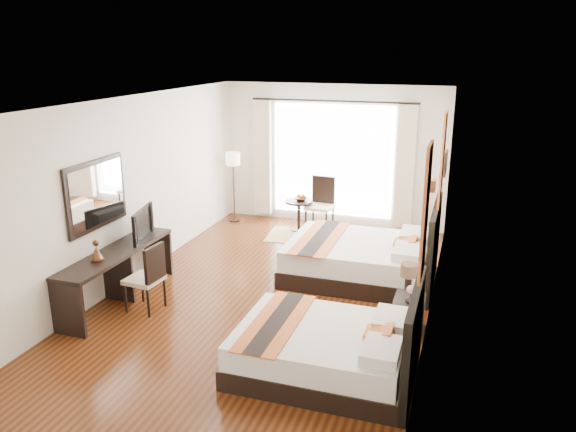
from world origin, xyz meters
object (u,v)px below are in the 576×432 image
(console_desk, at_px, (118,276))
(desk_chair, at_px, (146,290))
(bed_near, at_px, (330,349))
(television, at_px, (138,224))
(nightstand, at_px, (408,314))
(table_lamp, at_px, (409,272))
(vase, at_px, (411,295))
(fruit_bowl, at_px, (301,199))
(floor_lamp, at_px, (233,164))
(bed_far, at_px, (365,258))
(side_table, at_px, (299,216))
(window_chair, at_px, (320,215))

(console_desk, bearing_deg, desk_chair, -14.41)
(bed_near, bearing_deg, television, 156.83)
(nightstand, relative_size, desk_chair, 0.48)
(table_lamp, xyz_separation_m, vase, (0.07, -0.30, -0.17))
(table_lamp, bearing_deg, desk_chair, -169.11)
(bed_near, xyz_separation_m, console_desk, (-3.31, 0.86, 0.09))
(nightstand, distance_m, fruit_bowl, 4.26)
(console_desk, bearing_deg, vase, 3.26)
(table_lamp, distance_m, television, 3.97)
(bed_near, relative_size, floor_lamp, 1.37)
(bed_far, distance_m, vase, 1.89)
(vase, bearing_deg, bed_near, -124.26)
(nightstand, distance_m, television, 4.08)
(console_desk, height_order, side_table, console_desk)
(floor_lamp, height_order, side_table, floor_lamp)
(bed_far, relative_size, table_lamp, 6.41)
(bed_far, xyz_separation_m, window_chair, (-1.27, 2.05, -0.01))
(vase, height_order, side_table, vase)
(television, distance_m, side_table, 3.66)
(bed_near, xyz_separation_m, desk_chair, (-2.78, 0.72, 0.00))
(bed_far, bearing_deg, bed_near, -87.17)
(floor_lamp, bearing_deg, window_chair, -1.89)
(desk_chair, height_order, floor_lamp, floor_lamp)
(vase, bearing_deg, window_chair, 120.04)
(vase, distance_m, window_chair, 4.29)
(television, xyz_separation_m, fruit_bowl, (1.52, 3.29, -0.35))
(table_lamp, distance_m, desk_chair, 3.54)
(desk_chair, bearing_deg, console_desk, -9.54)
(bed_near, height_order, vase, bed_near)
(console_desk, relative_size, floor_lamp, 1.52)
(vase, height_order, floor_lamp, floor_lamp)
(bed_near, height_order, side_table, bed_near)
(vase, distance_m, side_table, 4.41)
(nightstand, xyz_separation_m, side_table, (-2.51, 3.42, 0.08))
(nightstand, xyz_separation_m, console_desk, (-4.02, -0.40, 0.16))
(fruit_bowl, bearing_deg, table_lamp, -53.57)
(console_desk, relative_size, fruit_bowl, 9.10)
(fruit_bowl, xyz_separation_m, window_chair, (0.36, 0.11, -0.32))
(window_chair, bearing_deg, bed_near, 20.67)
(bed_near, height_order, window_chair, bed_near)
(bed_far, relative_size, floor_lamp, 1.56)
(floor_lamp, distance_m, fruit_bowl, 1.60)
(vase, xyz_separation_m, fruit_bowl, (-2.51, 3.60, 0.07))
(floor_lamp, xyz_separation_m, window_chair, (1.85, -0.06, -0.89))
(fruit_bowl, bearing_deg, nightstand, -54.15)
(bed_far, bearing_deg, television, -156.98)
(floor_lamp, bearing_deg, side_table, -7.13)
(table_lamp, bearing_deg, fruit_bowl, 126.43)
(vase, xyz_separation_m, window_chair, (-2.15, 3.71, -0.25))
(television, xyz_separation_m, window_chair, (1.88, 3.39, -0.67))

